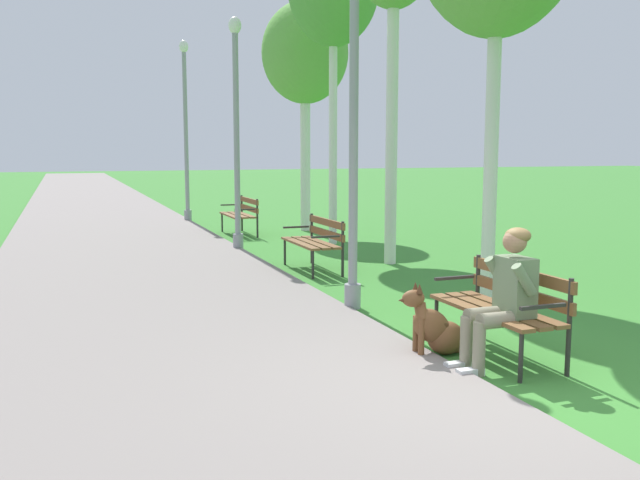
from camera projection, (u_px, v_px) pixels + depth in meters
name	position (u px, v px, depth m)	size (l,w,h in m)	color
ground_plane	(516.00, 388.00, 5.58)	(120.00, 120.00, 0.00)	#3D8433
paved_path	(90.00, 198.00, 27.04)	(4.36, 60.00, 0.04)	gray
park_bench_near	(503.00, 302.00, 6.39)	(0.55, 1.50, 0.85)	brown
park_bench_mid	(316.00, 239.00, 10.95)	(0.55, 1.50, 0.85)	brown
park_bench_far	(241.00, 212.00, 15.59)	(0.55, 1.50, 0.85)	brown
person_seated_on_near_bench	(504.00, 293.00, 6.01)	(0.74, 0.49, 1.25)	gray
dog_brown	(436.00, 328.00, 6.44)	(0.83, 0.30, 0.71)	brown
lamp_post_near	(354.00, 136.00, 8.12)	(0.24, 0.24, 4.02)	gray
lamp_post_mid	(236.00, 131.00, 13.06)	(0.24, 0.24, 4.38)	gray
lamp_post_far	(186.00, 129.00, 18.28)	(0.24, 0.24, 4.76)	gray
birch_tree_fifth	(305.00, 55.00, 15.96)	(2.02, 1.98, 5.33)	silver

